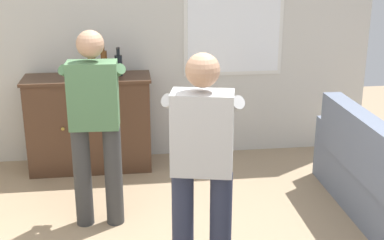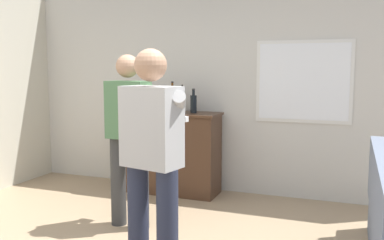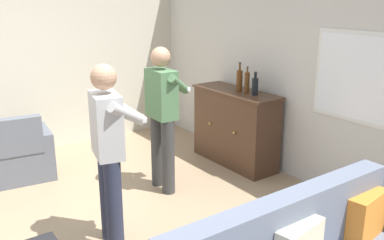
{
  "view_description": "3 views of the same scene",
  "coord_description": "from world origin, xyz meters",
  "px_view_note": "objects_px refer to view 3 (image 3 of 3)",
  "views": [
    {
      "loc": [
        -0.17,
        -3.14,
        2.32
      ],
      "look_at": [
        0.34,
        0.8,
        1.0
      ],
      "focal_mm": 50.0,
      "sensor_mm": 36.0,
      "label": 1
    },
    {
      "loc": [
        1.59,
        -2.51,
        1.55
      ],
      "look_at": [
        0.31,
        0.85,
        1.11
      ],
      "focal_mm": 40.0,
      "sensor_mm": 36.0,
      "label": 2
    },
    {
      "loc": [
        3.58,
        -1.35,
        2.23
      ],
      "look_at": [
        0.41,
        0.9,
        1.08
      ],
      "focal_mm": 40.0,
      "sensor_mm": 36.0,
      "label": 3
    }
  ],
  "objects_px": {
    "bottle_wine_green": "(239,80)",
    "armchair": "(15,158)",
    "person_standing_right": "(109,149)",
    "bottle_liquor_amber": "(247,82)",
    "bottle_spirits_clear": "(255,86)",
    "sideboard_cabinet": "(235,127)",
    "person_standing_left": "(163,112)"
  },
  "relations": [
    {
      "from": "bottle_wine_green",
      "to": "armchair",
      "type": "bearing_deg",
      "value": -115.22
    },
    {
      "from": "person_standing_right",
      "to": "bottle_liquor_amber",
      "type": "bearing_deg",
      "value": 107.11
    },
    {
      "from": "bottle_wine_green",
      "to": "bottle_spirits_clear",
      "type": "xyz_separation_m",
      "value": [
        0.27,
        0.02,
        -0.03
      ]
    },
    {
      "from": "bottle_spirits_clear",
      "to": "person_standing_right",
      "type": "distance_m",
      "value": 2.31
    },
    {
      "from": "bottle_wine_green",
      "to": "person_standing_right",
      "type": "height_order",
      "value": "person_standing_right"
    },
    {
      "from": "sideboard_cabinet",
      "to": "person_standing_right",
      "type": "distance_m",
      "value": 2.42
    },
    {
      "from": "bottle_wine_green",
      "to": "person_standing_left",
      "type": "bearing_deg",
      "value": -86.74
    },
    {
      "from": "armchair",
      "to": "person_standing_left",
      "type": "distance_m",
      "value": 1.99
    },
    {
      "from": "armchair",
      "to": "bottle_wine_green",
      "type": "height_order",
      "value": "bottle_wine_green"
    },
    {
      "from": "sideboard_cabinet",
      "to": "bottle_spirits_clear",
      "type": "bearing_deg",
      "value": 3.46
    },
    {
      "from": "bottle_liquor_amber",
      "to": "person_standing_right",
      "type": "bearing_deg",
      "value": -72.89
    },
    {
      "from": "armchair",
      "to": "person_standing_left",
      "type": "bearing_deg",
      "value": 46.84
    },
    {
      "from": "bottle_liquor_amber",
      "to": "person_standing_left",
      "type": "height_order",
      "value": "person_standing_left"
    },
    {
      "from": "sideboard_cabinet",
      "to": "bottle_spirits_clear",
      "type": "height_order",
      "value": "bottle_spirits_clear"
    },
    {
      "from": "bottle_spirits_clear",
      "to": "person_standing_right",
      "type": "relative_size",
      "value": 0.18
    },
    {
      "from": "bottle_spirits_clear",
      "to": "armchair",
      "type": "bearing_deg",
      "value": -119.7
    },
    {
      "from": "armchair",
      "to": "bottle_liquor_amber",
      "type": "xyz_separation_m",
      "value": [
        1.34,
        2.6,
        0.86
      ]
    },
    {
      "from": "armchair",
      "to": "bottle_spirits_clear",
      "type": "height_order",
      "value": "bottle_spirits_clear"
    },
    {
      "from": "armchair",
      "to": "sideboard_cabinet",
      "type": "xyz_separation_m",
      "value": [
        1.15,
        2.58,
        0.22
      ]
    },
    {
      "from": "armchair",
      "to": "sideboard_cabinet",
      "type": "relative_size",
      "value": 0.73
    },
    {
      "from": "armchair",
      "to": "sideboard_cabinet",
      "type": "distance_m",
      "value": 2.84
    },
    {
      "from": "bottle_liquor_amber",
      "to": "person_standing_right",
      "type": "relative_size",
      "value": 0.2
    },
    {
      "from": "sideboard_cabinet",
      "to": "person_standing_right",
      "type": "bearing_deg",
      "value": -68.52
    },
    {
      "from": "bottle_spirits_clear",
      "to": "person_standing_right",
      "type": "bearing_deg",
      "value": -76.38
    },
    {
      "from": "bottle_wine_green",
      "to": "person_standing_right",
      "type": "xyz_separation_m",
      "value": [
        0.81,
        -2.21,
        -0.22
      ]
    },
    {
      "from": "armchair",
      "to": "person_standing_right",
      "type": "bearing_deg",
      "value": 10.23
    },
    {
      "from": "bottle_liquor_amber",
      "to": "sideboard_cabinet",
      "type": "bearing_deg",
      "value": -174.66
    },
    {
      "from": "bottle_wine_green",
      "to": "person_standing_right",
      "type": "bearing_deg",
      "value": -69.89
    },
    {
      "from": "armchair",
      "to": "bottle_spirits_clear",
      "type": "relative_size",
      "value": 3.22
    },
    {
      "from": "bottle_liquor_amber",
      "to": "bottle_spirits_clear",
      "type": "xyz_separation_m",
      "value": [
        0.15,
        0.0,
        -0.02
      ]
    },
    {
      "from": "armchair",
      "to": "person_standing_right",
      "type": "xyz_separation_m",
      "value": [
        2.03,
        0.37,
        0.65
      ]
    },
    {
      "from": "bottle_wine_green",
      "to": "bottle_liquor_amber",
      "type": "bearing_deg",
      "value": 8.91
    }
  ]
}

